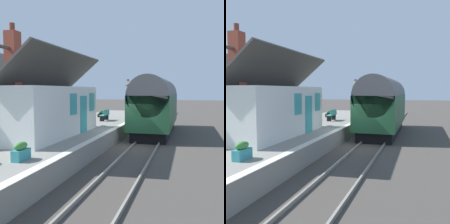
% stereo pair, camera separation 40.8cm
% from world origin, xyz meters
% --- Properties ---
extents(ground_plane, '(160.00, 160.00, 0.00)m').
position_xyz_m(ground_plane, '(0.00, 0.00, 0.00)').
color(ground_plane, '#423D38').
extents(platform, '(32.00, 5.37, 0.91)m').
position_xyz_m(platform, '(0.00, 3.69, 0.46)').
color(platform, gray).
rests_on(platform, ground).
extents(platform_edge_coping, '(32.00, 0.36, 0.02)m').
position_xyz_m(platform_edge_coping, '(0.00, 1.18, 0.92)').
color(platform_edge_coping, beige).
rests_on(platform_edge_coping, platform).
extents(rail_near, '(52.00, 0.08, 0.14)m').
position_xyz_m(rail_near, '(0.00, -1.62, 0.07)').
color(rail_near, gray).
rests_on(rail_near, ground).
extents(rail_far, '(52.00, 0.08, 0.14)m').
position_xyz_m(rail_far, '(0.00, -0.18, 0.07)').
color(rail_far, gray).
rests_on(rail_far, ground).
extents(train, '(9.84, 2.73, 4.32)m').
position_xyz_m(train, '(5.35, -0.90, 2.22)').
color(train, black).
rests_on(train, ground).
extents(station_building, '(7.95, 4.23, 5.46)m').
position_xyz_m(station_building, '(-2.71, 4.48, 2.37)').
color(station_building, white).
rests_on(station_building, platform).
extents(bench_near_building, '(1.41, 0.46, 0.88)m').
position_xyz_m(bench_near_building, '(4.93, 3.09, 1.39)').
color(bench_near_building, teal).
rests_on(bench_near_building, platform).
extents(planter_under_sign, '(0.53, 0.53, 0.87)m').
position_xyz_m(planter_under_sign, '(2.28, 4.56, 1.37)').
color(planter_under_sign, gray).
rests_on(planter_under_sign, platform).
extents(planter_by_door, '(0.74, 0.32, 0.65)m').
position_xyz_m(planter_by_door, '(-7.74, 2.21, 1.22)').
color(planter_by_door, teal).
rests_on(planter_by_door, platform).
extents(planter_edge_near, '(0.55, 0.55, 0.90)m').
position_xyz_m(planter_edge_near, '(4.87, 4.77, 1.35)').
color(planter_edge_near, black).
rests_on(planter_edge_near, platform).
extents(planter_corner_building, '(0.50, 0.50, 0.83)m').
position_xyz_m(planter_corner_building, '(10.19, 2.01, 1.32)').
color(planter_corner_building, '#9E5138').
rests_on(planter_corner_building, platform).
extents(planter_edge_far, '(1.10, 0.32, 0.56)m').
position_xyz_m(planter_edge_far, '(7.86, 4.38, 1.18)').
color(planter_edge_far, black).
rests_on(planter_edge_far, platform).
extents(lamp_post_platform, '(0.32, 0.50, 3.37)m').
position_xyz_m(lamp_post_platform, '(6.60, 1.60, 3.29)').
color(lamp_post_platform, black).
rests_on(lamp_post_platform, platform).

